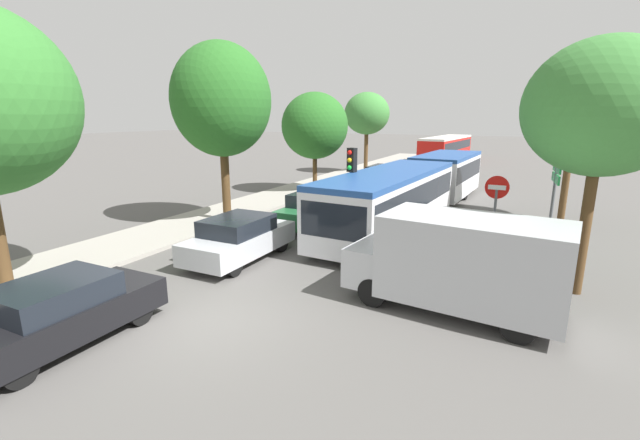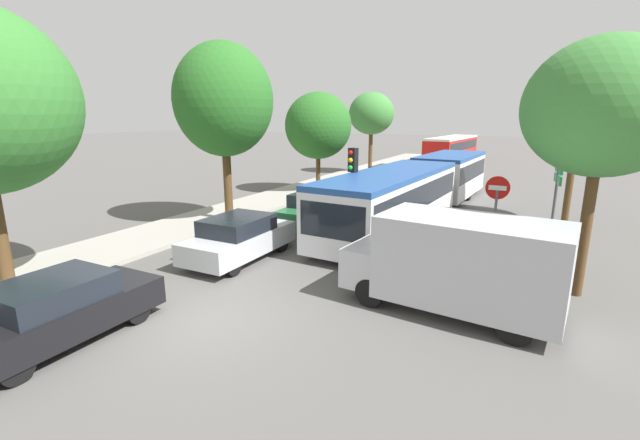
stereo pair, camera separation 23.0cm
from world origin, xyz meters
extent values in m
plane|color=#565451|center=(0.00, 0.00, 0.00)|extent=(200.00, 200.00, 0.00)
cube|color=#9E998E|center=(-6.46, 19.60, 0.07)|extent=(3.20, 49.19, 0.14)
cube|color=silver|center=(1.49, 8.95, 1.28)|extent=(3.13, 9.50, 2.02)
cube|color=black|center=(1.49, 8.95, 1.64)|extent=(3.12, 9.13, 0.89)
cube|color=#234C93|center=(1.49, 8.95, 2.39)|extent=(3.13, 9.50, 0.20)
cube|color=silver|center=(2.08, 17.79, 1.28)|extent=(2.93, 6.56, 2.02)
cube|color=black|center=(2.08, 17.79, 1.64)|extent=(2.93, 6.30, 0.89)
cube|color=#234C93|center=(2.08, 17.79, 2.39)|extent=(2.93, 6.56, 0.20)
cylinder|color=black|center=(1.84, 14.11, 1.28)|extent=(1.92, 1.11, 1.86)
cube|color=black|center=(1.19, 4.32, 1.52)|extent=(2.21, 0.24, 1.08)
cylinder|color=black|center=(2.35, 5.89, 0.49)|extent=(0.36, 1.00, 0.99)
cylinder|color=black|center=(0.24, 6.03, 0.49)|extent=(0.36, 1.00, 0.99)
cylinder|color=black|center=(2.75, 11.87, 0.49)|extent=(0.36, 1.00, 0.99)
cylinder|color=black|center=(0.64, 12.01, 0.49)|extent=(0.36, 1.00, 0.99)
cylinder|color=black|center=(3.14, 17.72, 0.49)|extent=(0.36, 1.00, 0.99)
cylinder|color=black|center=(1.03, 17.86, 0.49)|extent=(0.36, 1.00, 0.99)
cube|color=red|center=(-1.73, 39.19, 1.27)|extent=(3.43, 11.62, 1.99)
cube|color=black|center=(-1.73, 39.19, 1.63)|extent=(3.41, 11.06, 0.84)
cube|color=silver|center=(-1.73, 39.19, 2.37)|extent=(3.43, 11.62, 0.20)
cylinder|color=black|center=(-2.50, 43.05, 0.50)|extent=(0.38, 1.02, 1.00)
cylinder|color=black|center=(-0.37, 42.88, 0.50)|extent=(0.38, 1.02, 1.00)
cylinder|color=black|center=(-3.07, 35.85, 0.50)|extent=(0.38, 1.02, 1.00)
cylinder|color=black|center=(-0.94, 35.68, 0.50)|extent=(0.38, 1.02, 1.00)
cube|color=black|center=(-1.97, -2.09, 0.57)|extent=(1.72, 4.01, 0.65)
cube|color=black|center=(-1.97, -2.18, 1.14)|extent=(1.57, 2.11, 0.50)
cylinder|color=black|center=(-2.67, -0.80, 0.30)|extent=(0.21, 0.61, 0.61)
cylinder|color=black|center=(-1.25, -0.81, 0.30)|extent=(0.21, 0.61, 0.61)
cylinder|color=black|center=(-1.26, -3.37, 0.30)|extent=(0.21, 0.61, 0.61)
cube|color=#B7BABF|center=(-1.90, 3.84, 0.59)|extent=(1.78, 4.15, 0.67)
cube|color=black|center=(-1.90, 3.74, 1.18)|extent=(1.63, 2.18, 0.51)
cylinder|color=black|center=(-2.63, 5.17, 0.31)|extent=(0.22, 0.63, 0.63)
cylinder|color=black|center=(-1.16, 5.16, 0.31)|extent=(0.22, 0.63, 0.63)
cylinder|color=black|center=(-2.65, 2.53, 0.31)|extent=(0.22, 0.63, 0.63)
cylinder|color=black|center=(-1.17, 2.51, 0.31)|extent=(0.22, 0.63, 0.63)
cube|color=#236638|center=(-1.60, 8.80, 0.60)|extent=(1.82, 4.25, 0.69)
cube|color=black|center=(-1.60, 8.70, 1.21)|extent=(1.67, 2.23, 0.52)
cylinder|color=black|center=(-2.34, 10.16, 0.32)|extent=(0.23, 0.65, 0.65)
cylinder|color=black|center=(-0.83, 10.15, 0.32)|extent=(0.23, 0.65, 0.65)
cylinder|color=black|center=(-2.36, 7.45, 0.32)|extent=(0.23, 0.65, 0.65)
cylinder|color=black|center=(-0.85, 7.44, 0.32)|extent=(0.23, 0.65, 0.65)
cube|color=navy|center=(-1.52, 13.85, 0.60)|extent=(1.80, 4.19, 0.68)
cube|color=black|center=(-1.52, 13.76, 1.19)|extent=(1.64, 2.20, 0.52)
cylinder|color=black|center=(-2.25, 15.20, 0.32)|extent=(0.22, 0.64, 0.64)
cylinder|color=black|center=(-0.77, 15.18, 0.32)|extent=(0.22, 0.64, 0.64)
cylinder|color=black|center=(-2.27, 12.52, 0.32)|extent=(0.22, 0.64, 0.64)
cylinder|color=black|center=(-0.78, 12.51, 0.32)|extent=(0.22, 0.64, 0.64)
cube|color=#284799|center=(-1.91, 19.07, 0.63)|extent=(1.89, 4.39, 0.71)
cube|color=black|center=(-1.91, 18.96, 1.25)|extent=(1.72, 2.31, 0.54)
cylinder|color=black|center=(-2.68, 20.47, 0.33)|extent=(0.23, 0.67, 0.67)
cylinder|color=black|center=(-1.12, 20.46, 0.33)|extent=(0.23, 0.67, 0.67)
cylinder|color=black|center=(-2.70, 17.67, 0.33)|extent=(0.23, 0.67, 0.67)
cylinder|color=black|center=(-1.14, 17.66, 0.33)|extent=(0.23, 0.67, 0.67)
cube|color=#B21E19|center=(-1.65, 24.56, 0.56)|extent=(1.68, 3.92, 0.63)
cube|color=black|center=(-1.65, 24.46, 1.12)|extent=(1.54, 2.06, 0.48)
cylinder|color=black|center=(-2.33, 25.81, 0.30)|extent=(0.21, 0.60, 0.59)
cylinder|color=black|center=(-0.94, 25.80, 0.30)|extent=(0.21, 0.60, 0.59)
cylinder|color=black|center=(-2.35, 23.31, 0.30)|extent=(0.21, 0.60, 0.59)
cylinder|color=black|center=(-0.96, 23.30, 0.30)|extent=(0.21, 0.60, 0.59)
cube|color=#B7BABF|center=(5.31, 3.02, 1.31)|extent=(4.29, 2.43, 2.00)
cube|color=#B7BABF|center=(2.82, 3.29, 0.84)|extent=(1.10, 1.99, 1.00)
cylinder|color=black|center=(3.13, 2.41, 0.36)|extent=(0.74, 0.32, 0.72)
cylinder|color=black|center=(3.31, 4.08, 0.36)|extent=(0.74, 0.32, 0.72)
cylinder|color=black|center=(6.41, 2.06, 0.36)|extent=(0.74, 0.32, 0.72)
cylinder|color=black|center=(6.59, 3.73, 0.36)|extent=(0.74, 0.32, 0.72)
cylinder|color=#56595E|center=(0.23, 8.12, 1.70)|extent=(0.12, 0.12, 3.40)
cube|color=black|center=(0.23, 8.12, 2.95)|extent=(0.37, 0.32, 0.90)
sphere|color=red|center=(0.19, 7.97, 3.23)|extent=(0.18, 0.18, 0.18)
sphere|color=#EAAD14|center=(0.19, 7.97, 2.95)|extent=(0.18, 0.18, 0.18)
sphere|color=green|center=(0.19, 7.97, 2.67)|extent=(0.18, 0.18, 0.18)
cylinder|color=#56595E|center=(5.46, 6.87, 1.20)|extent=(0.08, 0.08, 2.40)
cylinder|color=red|center=(5.46, 6.87, 2.47)|extent=(0.70, 0.03, 0.70)
cube|color=white|center=(5.46, 6.85, 2.47)|extent=(0.50, 0.04, 0.14)
cylinder|color=#56595E|center=(7.07, 8.61, 1.80)|extent=(0.10, 0.10, 3.60)
cube|color=#197A38|center=(7.07, 8.61, 3.30)|extent=(0.19, 1.40, 0.28)
cube|color=#197A38|center=(7.07, 8.61, 2.96)|extent=(0.19, 1.40, 0.28)
cube|color=#197A38|center=(7.07, 8.61, 2.62)|extent=(0.19, 1.40, 0.28)
cylinder|color=#51381E|center=(-5.43, 7.67, 1.73)|extent=(0.36, 0.36, 3.47)
ellipsoid|color=#286623|center=(-5.43, 7.67, 5.21)|extent=(4.11, 4.11, 4.64)
ellipsoid|color=#33752D|center=(-5.42, 8.19, 4.51)|extent=(2.46, 2.46, 2.55)
cylinder|color=#51381E|center=(-5.41, 16.18, 1.26)|extent=(0.27, 0.27, 2.53)
ellipsoid|color=#286623|center=(-5.41, 16.18, 3.99)|extent=(3.94, 3.94, 3.90)
cylinder|color=#51381E|center=(-5.74, 25.99, 1.76)|extent=(0.32, 0.32, 3.51)
ellipsoid|color=#3D7F38|center=(-5.74, 25.99, 4.75)|extent=(3.56, 3.56, 3.29)
cylinder|color=#51381E|center=(7.71, 5.52, 1.76)|extent=(0.28, 0.28, 3.52)
ellipsoid|color=#3D7F38|center=(7.71, 5.52, 4.76)|extent=(3.66, 3.66, 3.30)
ellipsoid|color=#3D7F38|center=(7.63, 6.10, 4.26)|extent=(2.20, 2.20, 1.82)
cylinder|color=#51381E|center=(7.76, 14.37, 1.71)|extent=(0.29, 0.29, 3.41)
ellipsoid|color=#33752D|center=(7.76, 14.37, 4.74)|extent=(3.45, 3.45, 3.54)
camera|label=1|loc=(6.27, -6.94, 4.57)|focal=24.00mm
camera|label=2|loc=(6.48, -6.84, 4.57)|focal=24.00mm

